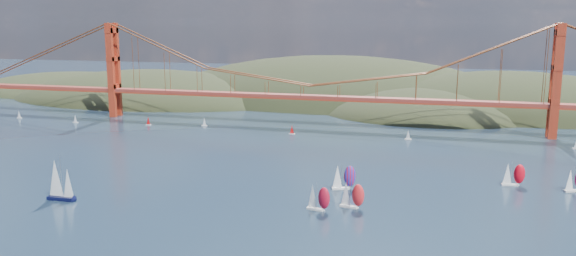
{
  "coord_description": "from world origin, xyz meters",
  "views": [
    {
      "loc": [
        68.62,
        -111.94,
        55.41
      ],
      "look_at": [
        12.21,
        90.0,
        15.77
      ],
      "focal_mm": 35.0,
      "sensor_mm": 36.0,
      "label": 1
    }
  ],
  "objects_px": {
    "racer_0": "(318,198)",
    "racer_1": "(352,195)",
    "racer_3": "(513,174)",
    "racer_rwb": "(343,177)",
    "sloop_navy": "(59,181)",
    "racer_4": "(575,180)"
  },
  "relations": [
    {
      "from": "racer_3",
      "to": "racer_4",
      "type": "distance_m",
      "value": 19.02
    },
    {
      "from": "racer_1",
      "to": "racer_rwb",
      "type": "xyz_separation_m",
      "value": [
        -5.83,
        18.46,
        0.23
      ]
    },
    {
      "from": "racer_0",
      "to": "racer_1",
      "type": "height_order",
      "value": "racer_1"
    },
    {
      "from": "racer_3",
      "to": "racer_rwb",
      "type": "bearing_deg",
      "value": -168.94
    },
    {
      "from": "sloop_navy",
      "to": "racer_1",
      "type": "xyz_separation_m",
      "value": [
        90.11,
        17.01,
        -2.2
      ]
    },
    {
      "from": "racer_3",
      "to": "racer_0",
      "type": "bearing_deg",
      "value": -152.3
    },
    {
      "from": "sloop_navy",
      "to": "racer_1",
      "type": "bearing_deg",
      "value": 9.69
    },
    {
      "from": "racer_1",
      "to": "racer_3",
      "type": "relative_size",
      "value": 1.01
    },
    {
      "from": "racer_1",
      "to": "sloop_navy",
      "type": "bearing_deg",
      "value": -157.76
    },
    {
      "from": "sloop_navy",
      "to": "racer_0",
      "type": "distance_m",
      "value": 81.73
    },
    {
      "from": "sloop_navy",
      "to": "racer_3",
      "type": "relative_size",
      "value": 1.66
    },
    {
      "from": "racer_1",
      "to": "racer_rwb",
      "type": "relative_size",
      "value": 0.95
    },
    {
      "from": "racer_0",
      "to": "racer_3",
      "type": "xyz_separation_m",
      "value": [
        58.92,
        43.23,
        0.08
      ]
    },
    {
      "from": "sloop_navy",
      "to": "racer_3",
      "type": "xyz_separation_m",
      "value": [
        139.73,
        55.24,
        -2.25
      ]
    },
    {
      "from": "racer_3",
      "to": "racer_rwb",
      "type": "distance_m",
      "value": 58.86
    },
    {
      "from": "sloop_navy",
      "to": "racer_4",
      "type": "xyz_separation_m",
      "value": [
        158.67,
        53.52,
        -2.32
      ]
    },
    {
      "from": "racer_0",
      "to": "racer_rwb",
      "type": "bearing_deg",
      "value": 95.78
    },
    {
      "from": "racer_3",
      "to": "racer_4",
      "type": "xyz_separation_m",
      "value": [
        18.94,
        -1.71,
        -0.07
      ]
    },
    {
      "from": "racer_4",
      "to": "racer_0",
      "type": "bearing_deg",
      "value": -179.81
    },
    {
      "from": "sloop_navy",
      "to": "racer_4",
      "type": "relative_size",
      "value": 1.69
    },
    {
      "from": "racer_0",
      "to": "racer_4",
      "type": "xyz_separation_m",
      "value": [
        77.86,
        41.51,
        0.01
      ]
    },
    {
      "from": "racer_1",
      "to": "racer_4",
      "type": "bearing_deg",
      "value": 39.58
    }
  ]
}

